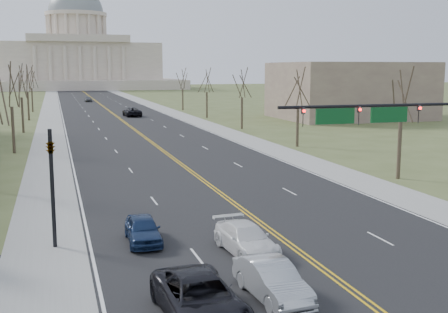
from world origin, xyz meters
TOP-DOWN VIEW (x-y plane):
  - road at (0.00, 110.00)m, footprint 20.00×380.00m
  - cross_road at (0.00, 6.00)m, footprint 120.00×14.00m
  - sidewalk_left at (-12.00, 110.00)m, footprint 4.00×380.00m
  - sidewalk_right at (12.00, 110.00)m, footprint 4.00×380.00m
  - center_line at (0.00, 110.00)m, footprint 0.42×380.00m
  - edge_line_left at (-9.80, 110.00)m, footprint 0.15×380.00m
  - edge_line_right at (9.80, 110.00)m, footprint 0.15×380.00m
  - capitol at (0.00, 249.91)m, footprint 90.00×60.00m
  - signal_mast at (7.45, 13.50)m, footprint 12.12×0.44m
  - signal_left at (-11.50, 13.50)m, footprint 0.32×0.36m
  - tree_r_0 at (15.50, 24.00)m, footprint 3.74×3.74m
  - tree_r_1 at (15.50, 44.00)m, footprint 3.74×3.74m
  - tree_l_1 at (-15.50, 48.00)m, footprint 3.96×3.96m
  - tree_r_2 at (15.50, 64.00)m, footprint 3.74×3.74m
  - tree_l_2 at (-15.50, 68.00)m, footprint 3.96×3.96m
  - tree_r_3 at (15.50, 84.00)m, footprint 3.74×3.74m
  - tree_l_3 at (-15.50, 88.00)m, footprint 3.96×3.96m
  - tree_r_4 at (15.50, 104.00)m, footprint 3.74×3.74m
  - tree_l_4 at (-15.50, 108.00)m, footprint 3.96×3.96m
  - bldg_right_mass at (40.00, 76.00)m, footprint 25.00×20.00m
  - car_sb_inner_lead at (-3.40, 4.37)m, footprint 1.92×4.60m
  - car_sb_outer_lead at (-6.56, 3.37)m, footprint 2.90×5.81m
  - car_sb_inner_second at (-2.57, 9.87)m, footprint 2.42×5.01m
  - car_sb_outer_second at (-7.13, 12.96)m, footprint 1.77×4.17m
  - car_far_nb at (2.77, 90.97)m, footprint 3.23×6.23m
  - car_far_sb at (-2.27, 141.67)m, footprint 1.95×4.45m

SIDE VIEW (x-z plane):
  - road at x=0.00m, z-range 0.00..0.01m
  - cross_road at x=0.00m, z-range 0.00..0.01m
  - sidewalk_left at x=-12.00m, z-range 0.00..0.03m
  - sidewalk_right at x=12.00m, z-range 0.00..0.03m
  - center_line at x=0.00m, z-range 0.01..0.02m
  - edge_line_left at x=-9.80m, z-range 0.01..0.02m
  - edge_line_right at x=9.80m, z-range 0.01..0.02m
  - car_sb_inner_second at x=-2.57m, z-range 0.01..1.42m
  - car_sb_outer_second at x=-7.13m, z-range 0.01..1.42m
  - car_sb_inner_lead at x=-3.40m, z-range 0.01..1.49m
  - car_far_sb at x=-2.27m, z-range 0.01..1.50m
  - car_sb_outer_lead at x=-6.56m, z-range 0.01..1.59m
  - car_far_nb at x=2.77m, z-range 0.01..1.69m
  - signal_left at x=-11.50m, z-range 0.71..6.71m
  - bldg_right_mass at x=40.00m, z-range 0.00..10.00m
  - signal_mast at x=7.45m, z-range 2.16..9.36m
  - tree_r_0 at x=15.50m, z-range 2.30..10.80m
  - tree_r_1 at x=15.50m, z-range 2.30..10.80m
  - tree_r_2 at x=15.50m, z-range 2.30..10.80m
  - tree_r_3 at x=15.50m, z-range 2.30..10.80m
  - tree_r_4 at x=15.50m, z-range 2.30..10.80m
  - tree_l_1 at x=-15.50m, z-range 2.44..11.44m
  - tree_l_2 at x=-15.50m, z-range 2.44..11.44m
  - tree_l_3 at x=-15.50m, z-range 2.44..11.44m
  - tree_l_4 at x=-15.50m, z-range 2.44..11.44m
  - capitol at x=0.00m, z-range -10.80..39.20m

